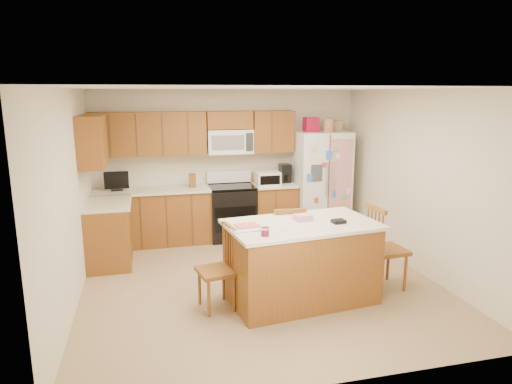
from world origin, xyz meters
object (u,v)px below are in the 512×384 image
object	(u,v)px
stove	(232,211)
windsor_chair_right	(384,249)
refrigerator	(320,182)
island	(301,261)
windsor_chair_left	(218,270)
windsor_chair_back	(287,246)

from	to	relation	value
stove	windsor_chair_right	world-z (taller)	stove
refrigerator	island	size ratio (longest dim) A/B	1.10
stove	windsor_chair_left	world-z (taller)	stove
island	windsor_chair_back	size ratio (longest dim) A/B	1.81
stove	refrigerator	world-z (taller)	refrigerator
windsor_chair_left	windsor_chair_back	distance (m)	1.14
windsor_chair_left	stove	bearing A→B (deg)	75.81
island	windsor_chair_left	bearing A→B (deg)	179.25
stove	island	distance (m)	2.57
stove	windsor_chair_back	size ratio (longest dim) A/B	1.11
island	windsor_chair_left	size ratio (longest dim) A/B	1.89
windsor_chair_right	windsor_chair_back	bearing A→B (deg)	156.59
windsor_chair_left	island	bearing A→B (deg)	-0.75
windsor_chair_back	stove	bearing A→B (deg)	100.14
refrigerator	windsor_chair_left	bearing A→B (deg)	-131.82
stove	windsor_chair_left	distance (m)	2.61
stove	island	bearing A→B (deg)	-82.08
island	windsor_chair_right	bearing A→B (deg)	3.74
windsor_chair_back	windsor_chair_right	size ratio (longest dim) A/B	0.95
windsor_chair_left	windsor_chair_right	size ratio (longest dim) A/B	0.91
stove	windsor_chair_back	distance (m)	2.01
windsor_chair_back	windsor_chair_right	world-z (taller)	windsor_chair_right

